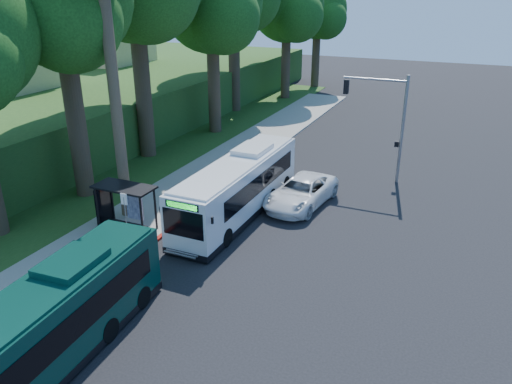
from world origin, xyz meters
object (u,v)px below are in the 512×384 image
at_px(bus_shelter, 123,198).
at_px(teal_bus, 43,328).
at_px(white_bus, 239,186).
at_px(pickup, 301,192).

height_order(bus_shelter, teal_bus, teal_bus).
distance_m(bus_shelter, white_bus, 6.33).
bearing_deg(pickup, bus_shelter, -131.17).
relative_size(white_bus, teal_bus, 1.03).
xyz_separation_m(white_bus, teal_bus, (-0.48, -13.87, -0.07)).
bearing_deg(bus_shelter, white_bus, 42.68).
relative_size(bus_shelter, white_bus, 0.28).
bearing_deg(white_bus, bus_shelter, -136.95).
relative_size(teal_bus, pickup, 1.92).
bearing_deg(bus_shelter, pickup, 42.22).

